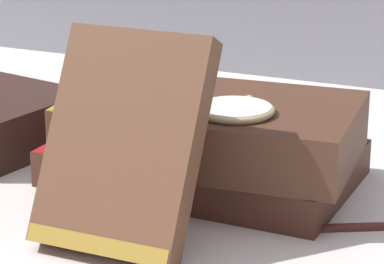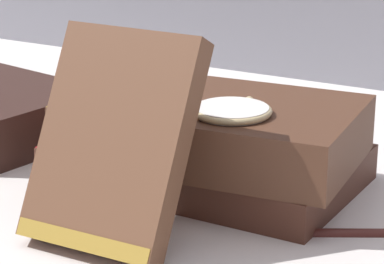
{
  "view_description": "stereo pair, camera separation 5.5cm",
  "coord_description": "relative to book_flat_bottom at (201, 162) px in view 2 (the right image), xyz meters",
  "views": [
    {
      "loc": [
        0.32,
        -0.6,
        0.27
      ],
      "look_at": [
        0.05,
        0.0,
        0.05
      ],
      "focal_mm": 85.0,
      "sensor_mm": 36.0,
      "label": 1
    },
    {
      "loc": [
        0.37,
        -0.57,
        0.27
      ],
      "look_at": [
        0.05,
        0.0,
        0.05
      ],
      "focal_mm": 85.0,
      "sensor_mm": 36.0,
      "label": 2
    }
  ],
  "objects": [
    {
      "name": "book_flat_bottom",
      "position": [
        0.0,
        0.0,
        0.0
      ],
      "size": [
        0.24,
        0.15,
        0.03
      ],
      "rotation": [
        0.0,
        0.0,
        -0.02
      ],
      "color": "#422319",
      "rests_on": "ground_plane"
    },
    {
      "name": "ground_plane",
      "position": [
        -0.05,
        -0.03,
        -0.01
      ],
      "size": [
        3.0,
        3.0,
        0.0
      ],
      "primitive_type": "plane",
      "color": "silver"
    },
    {
      "name": "book_flat_top",
      "position": [
        0.01,
        -0.02,
        0.04
      ],
      "size": [
        0.23,
        0.15,
        0.04
      ],
      "rotation": [
        0.0,
        0.0,
        0.08
      ],
      "color": "#4C2D1E",
      "rests_on": "book_flat_bottom"
    },
    {
      "name": "reading_glasses",
      "position": [
        -0.06,
        0.13,
        -0.01
      ],
      "size": [
        0.11,
        0.06,
        0.0
      ],
      "rotation": [
        0.0,
        0.0,
        -0.07
      ],
      "color": "black",
      "rests_on": "ground_plane"
    },
    {
      "name": "book_leaning_front",
      "position": [
        0.0,
        -0.13,
        0.05
      ],
      "size": [
        0.11,
        0.09,
        0.14
      ],
      "rotation": [
        -0.48,
        0.0,
        0.0
      ],
      "color": "brown",
      "rests_on": "ground_plane"
    },
    {
      "name": "pocket_watch",
      "position": [
        0.05,
        -0.04,
        0.06
      ],
      "size": [
        0.06,
        0.06,
        0.01
      ],
      "color": "white",
      "rests_on": "book_flat_top"
    }
  ]
}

